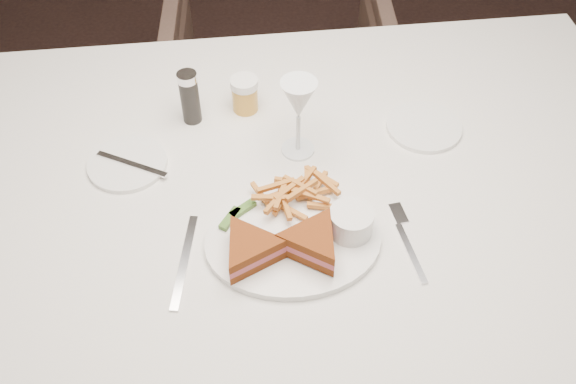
# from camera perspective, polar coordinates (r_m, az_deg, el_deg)

# --- Properties ---
(table) EXTENTS (1.70, 1.23, 0.75)m
(table) POSITION_cam_1_polar(r_m,az_deg,el_deg) (1.55, -0.02, -9.19)
(table) COLOR silver
(table) RESTS_ON ground
(chair_far) EXTENTS (0.72, 0.67, 0.71)m
(chair_far) POSITION_cam_1_polar(r_m,az_deg,el_deg) (2.12, -0.80, 9.51)
(chair_far) COLOR #443129
(chair_far) RESTS_ON ground
(table_setting) EXTENTS (0.78, 0.59, 0.18)m
(table_setting) POSITION_cam_1_polar(r_m,az_deg,el_deg) (1.20, -0.17, -0.01)
(table_setting) COLOR white
(table_setting) RESTS_ON table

